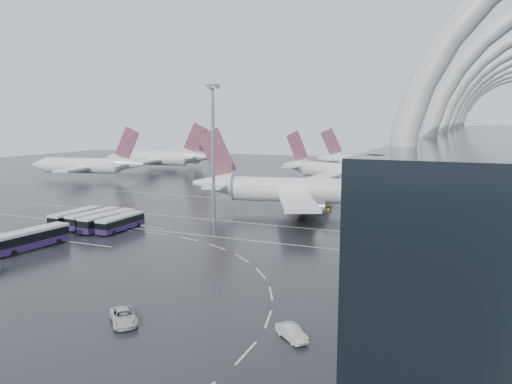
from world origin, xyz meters
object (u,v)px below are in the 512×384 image
at_px(bus_row_far_b, 31,238).
at_px(gse_cart_belly_e, 326,208).
at_px(airliner_gate_b, 346,172).
at_px(jet_remote_mid, 159,158).
at_px(gse_cart_belly_d, 383,223).
at_px(floodlight_mast, 213,137).
at_px(gse_cart_belly_a, 359,220).
at_px(jet_remote_west, 89,166).
at_px(bus_row_near_a, 76,217).
at_px(van_curve_c, 292,332).
at_px(jet_remote_far, 178,157).
at_px(van_curve_a, 124,317).
at_px(airliner_main, 308,191).
at_px(bus_row_near_b, 93,218).
at_px(bus_row_near_d, 121,222).
at_px(bus_row_near_c, 107,220).
at_px(airliner_gate_c, 379,162).
at_px(gse_cart_belly_b, 354,215).

height_order(bus_row_far_b, gse_cart_belly_e, bus_row_far_b).
bearing_deg(airliner_gate_b, jet_remote_mid, -177.36).
bearing_deg(gse_cart_belly_d, floodlight_mast, -158.18).
xyz_separation_m(jet_remote_mid, gse_cart_belly_a, (103.45, -75.81, -4.74)).
bearing_deg(jet_remote_mid, gse_cart_belly_d, 133.04).
bearing_deg(gse_cart_belly_a, gse_cart_belly_e, 131.68).
bearing_deg(gse_cart_belly_e, jet_remote_west, 164.96).
relative_size(jet_remote_mid, bus_row_near_a, 3.65).
distance_m(jet_remote_mid, van_curve_c, 174.91).
bearing_deg(jet_remote_far, jet_remote_mid, 96.69).
bearing_deg(van_curve_a, van_curve_c, -34.20).
distance_m(jet_remote_far, van_curve_c, 188.70).
bearing_deg(van_curve_c, airliner_gate_b, 50.60).
distance_m(airliner_main, jet_remote_far, 123.88).
relative_size(van_curve_a, gse_cart_belly_d, 2.43).
height_order(van_curve_c, gse_cart_belly_d, van_curve_c).
relative_size(bus_row_near_b, gse_cart_belly_e, 6.52).
relative_size(jet_remote_west, jet_remote_far, 1.05).
height_order(airliner_main, bus_row_near_d, airliner_main).
bearing_deg(gse_cart_belly_e, bus_row_near_b, -135.31).
xyz_separation_m(bus_row_near_c, van_curve_c, (51.12, -33.13, -1.09)).
bearing_deg(airliner_gate_c, bus_row_near_c, -114.43).
bearing_deg(bus_row_far_b, jet_remote_mid, 29.29).
relative_size(gse_cart_belly_b, gse_cart_belly_e, 1.06).
bearing_deg(floodlight_mast, gse_cart_belly_a, 27.80).
relative_size(bus_row_near_c, bus_row_far_b, 0.96).
bearing_deg(jet_remote_mid, bus_row_near_d, 109.40).
xyz_separation_m(jet_remote_west, jet_remote_mid, (5.29, 37.55, 0.31)).
xyz_separation_m(airliner_gate_c, jet_remote_far, (-90.50, -8.77, 0.12)).
relative_size(airliner_main, bus_row_far_b, 4.18).
bearing_deg(airliner_main, gse_cart_belly_d, -37.37).
xyz_separation_m(jet_remote_west, bus_row_near_a, (55.45, -65.32, -3.29)).
xyz_separation_m(jet_remote_mid, gse_cart_belly_e, (92.86, -63.91, -4.81)).
height_order(jet_remote_west, gse_cart_belly_e, jet_remote_west).
distance_m(bus_row_far_b, van_curve_c, 54.75).
distance_m(bus_row_far_b, gse_cart_belly_d, 67.52).
height_order(bus_row_near_d, floodlight_mast, floodlight_mast).
relative_size(bus_row_near_a, van_curve_a, 2.37).
bearing_deg(airliner_main, floodlight_mast, -133.56).
relative_size(floodlight_mast, gse_cart_belly_d, 12.88).
bearing_deg(airliner_main, gse_cart_belly_e, 38.17).
bearing_deg(bus_row_near_a, jet_remote_west, 39.46).
relative_size(bus_row_near_a, van_curve_c, 3.02).
xyz_separation_m(gse_cart_belly_d, gse_cart_belly_e, (-15.87, 13.28, -0.08)).
distance_m(gse_cart_belly_a, gse_cart_belly_e, 15.93).
relative_size(airliner_gate_b, bus_row_near_c, 3.84).
xyz_separation_m(airliner_gate_c, bus_row_near_d, (-27.79, -128.31, -3.02)).
bearing_deg(jet_remote_west, airliner_main, 148.65).
bearing_deg(jet_remote_far, airliner_gate_b, 162.94).
xyz_separation_m(airliner_gate_c, bus_row_far_b, (-32.42, -146.19, -2.79)).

